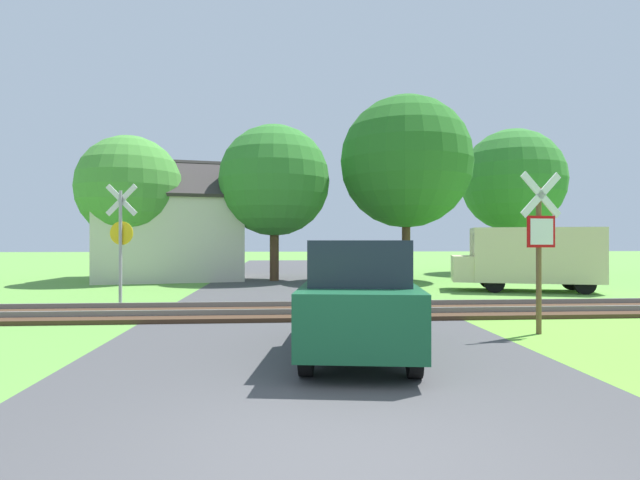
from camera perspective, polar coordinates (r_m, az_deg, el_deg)
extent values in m
plane|color=#5B933D|center=(4.45, 2.47, -23.55)|extent=(160.00, 160.00, 0.00)
cube|color=#424244|center=(6.33, 0.26, -16.34)|extent=(7.09, 80.00, 0.01)
cube|color=#422D1E|center=(12.26, -2.00, -8.20)|extent=(60.00, 2.60, 0.10)
cube|color=slate|center=(12.95, -2.13, -7.27)|extent=(60.00, 0.08, 0.12)
cube|color=slate|center=(11.53, -1.86, -8.16)|extent=(60.00, 0.08, 0.12)
cylinder|color=brown|center=(10.36, 23.72, -2.18)|extent=(0.10, 0.10, 2.79)
cube|color=red|center=(10.30, 23.94, 0.88)|extent=(0.60, 0.13, 0.60)
cube|color=white|center=(10.29, 24.02, 0.88)|extent=(0.49, 0.09, 0.49)
cube|color=white|center=(10.34, 23.93, 4.74)|extent=(0.87, 0.18, 0.88)
cube|color=white|center=(10.34, 23.93, 4.74)|extent=(0.87, 0.18, 0.88)
cylinder|color=#9E9EA5|center=(14.49, -21.85, -0.92)|extent=(0.09, 0.09, 3.14)
cube|color=white|center=(14.59, -21.74, 4.27)|extent=(0.87, 0.15, 0.88)
cube|color=white|center=(14.59, -21.74, 4.27)|extent=(0.87, 0.15, 0.88)
cylinder|color=yellow|center=(14.55, -21.74, 0.73)|extent=(0.64, 0.11, 0.64)
cube|color=beige|center=(24.62, -16.56, 0.16)|extent=(7.19, 6.94, 3.79)
cube|color=#332D2D|center=(23.33, -16.65, 6.92)|extent=(7.01, 4.48, 2.00)
cube|color=#332D2D|center=(26.25, -16.48, 6.13)|extent=(7.01, 4.48, 2.00)
cube|color=brown|center=(24.81, -12.60, 6.55)|extent=(0.59, 0.59, 1.10)
cylinder|color=#513823|center=(23.16, -20.94, -1.52)|extent=(0.30, 0.30, 2.41)
sphere|color=#478E38|center=(23.27, -20.93, 5.61)|extent=(4.50, 4.50, 4.50)
cylinder|color=#513823|center=(29.79, 21.17, -0.61)|extent=(0.30, 0.30, 3.04)
sphere|color=#337A2D|center=(29.99, 21.16, 6.38)|extent=(5.68, 5.68, 5.68)
cylinder|color=#513823|center=(22.38, -5.24, -1.30)|extent=(0.40, 0.40, 2.63)
sphere|color=#337A2D|center=(22.54, -5.24, 6.78)|extent=(4.96, 4.96, 4.96)
cylinder|color=#513823|center=(22.88, 9.81, -0.65)|extent=(0.38, 0.38, 3.12)
sphere|color=#286B23|center=(23.15, 9.81, 8.78)|extent=(5.96, 5.96, 5.96)
cube|color=beige|center=(19.13, 23.26, -1.56)|extent=(4.56, 2.99, 1.90)
cube|color=beige|center=(18.82, 15.92, -3.11)|extent=(1.18, 1.93, 0.90)
cube|color=#19232D|center=(18.83, 17.04, -0.57)|extent=(0.49, 1.56, 0.85)
cube|color=navy|center=(20.08, 22.72, -2.44)|extent=(3.63, 1.06, 0.16)
cylinder|color=black|center=(19.72, 18.73, -4.28)|extent=(0.70, 0.36, 0.68)
cylinder|color=black|center=(18.18, 19.32, -4.64)|extent=(0.70, 0.36, 0.68)
cylinder|color=black|center=(20.26, 26.80, -4.17)|extent=(0.70, 0.36, 0.68)
cylinder|color=black|center=(18.76, 28.03, -4.49)|extent=(0.70, 0.36, 0.68)
cube|color=#144C2D|center=(7.94, 4.45, -7.72)|extent=(2.18, 4.19, 0.84)
cube|color=#19232D|center=(7.68, 4.46, -2.44)|extent=(1.69, 2.37, 0.64)
cylinder|color=black|center=(9.38, 8.68, -9.14)|extent=(0.26, 0.62, 0.60)
cylinder|color=black|center=(9.37, 0.01, -9.16)|extent=(0.26, 0.62, 0.60)
cylinder|color=black|center=(6.72, 10.72, -12.75)|extent=(0.26, 0.62, 0.60)
cylinder|color=black|center=(6.70, -1.55, -12.79)|extent=(0.26, 0.62, 0.60)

